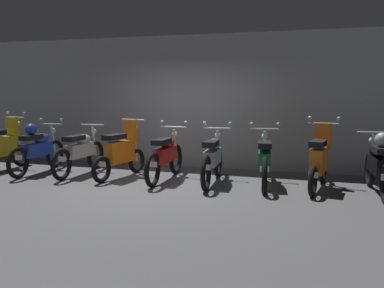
% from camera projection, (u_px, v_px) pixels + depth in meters
% --- Properties ---
extents(ground_plane, '(80.00, 80.00, 0.00)m').
position_uv_depth(ground_plane, '(153.00, 187.00, 7.65)').
color(ground_plane, '#4C4C4F').
extents(back_wall, '(16.00, 0.30, 3.03)m').
position_uv_depth(back_wall, '(191.00, 102.00, 9.71)').
color(back_wall, gray).
rests_on(back_wall, ground).
extents(motorbike_slot_0, '(0.59, 1.68, 1.29)m').
position_uv_depth(motorbike_slot_0, '(2.00, 147.00, 9.27)').
color(motorbike_slot_0, black).
rests_on(motorbike_slot_0, ground).
extents(motorbike_slot_1, '(0.59, 1.95, 1.15)m').
position_uv_depth(motorbike_slot_1, '(38.00, 149.00, 8.97)').
color(motorbike_slot_1, black).
rests_on(motorbike_slot_1, ground).
extents(motorbike_slot_2, '(0.56, 1.95, 1.03)m').
position_uv_depth(motorbike_slot_2, '(80.00, 151.00, 8.80)').
color(motorbike_slot_2, black).
rests_on(motorbike_slot_2, ground).
extents(motorbike_slot_3, '(0.58, 1.67, 1.18)m').
position_uv_depth(motorbike_slot_3, '(121.00, 152.00, 8.48)').
color(motorbike_slot_3, black).
rests_on(motorbike_slot_3, ground).
extents(motorbike_slot_4, '(0.59, 1.95, 1.15)m').
position_uv_depth(motorbike_slot_4, '(165.00, 156.00, 8.22)').
color(motorbike_slot_4, black).
rests_on(motorbike_slot_4, ground).
extents(motorbike_slot_5, '(0.59, 1.95, 1.15)m').
position_uv_depth(motorbike_slot_5, '(213.00, 158.00, 7.94)').
color(motorbike_slot_5, black).
rests_on(motorbike_slot_5, ground).
extents(motorbike_slot_6, '(0.59, 1.95, 1.15)m').
position_uv_depth(motorbike_slot_6, '(264.00, 159.00, 7.77)').
color(motorbike_slot_6, black).
rests_on(motorbike_slot_6, ground).
extents(motorbike_slot_7, '(0.58, 1.67, 1.29)m').
position_uv_depth(motorbike_slot_7, '(319.00, 160.00, 7.45)').
color(motorbike_slot_7, black).
rests_on(motorbike_slot_7, ground).
extents(motorbike_slot_8, '(0.56, 1.95, 1.08)m').
position_uv_depth(motorbike_slot_8, '(378.00, 164.00, 7.05)').
color(motorbike_slot_8, black).
rests_on(motorbike_slot_8, ground).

